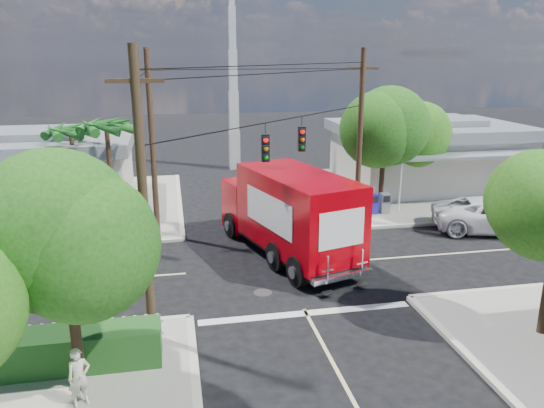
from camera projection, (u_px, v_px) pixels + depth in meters
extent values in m
plane|color=black|center=(281.00, 266.00, 22.52)|extent=(120.00, 120.00, 0.00)
cube|color=gray|center=(410.00, 190.00, 34.88)|extent=(14.00, 14.00, 0.14)
cube|color=beige|center=(307.00, 195.00, 33.61)|extent=(0.25, 14.00, 0.14)
cube|color=beige|center=(467.00, 222.00, 28.27)|extent=(14.00, 0.25, 0.14)
cube|color=gray|center=(58.00, 207.00, 30.89)|extent=(14.00, 14.00, 0.14)
cube|color=beige|center=(179.00, 201.00, 32.16)|extent=(0.25, 14.00, 0.14)
cube|color=beige|center=(28.00, 249.00, 24.28)|extent=(14.00, 0.25, 0.14)
cube|color=beige|center=(247.00, 203.00, 31.96)|extent=(0.12, 12.00, 0.01)
cube|color=beige|center=(494.00, 250.00, 24.33)|extent=(12.00, 0.12, 0.01)
cube|color=beige|center=(31.00, 285.00, 20.70)|extent=(12.00, 0.12, 0.01)
cube|color=silver|center=(306.00, 313.00, 18.46)|extent=(7.50, 0.40, 0.01)
cube|color=beige|center=(426.00, 160.00, 35.62)|extent=(11.00, 8.00, 3.40)
cube|color=gray|center=(429.00, 129.00, 35.05)|extent=(11.80, 8.80, 0.70)
cube|color=gray|center=(429.00, 121.00, 34.92)|extent=(6.05, 4.40, 0.50)
cube|color=gray|center=(467.00, 155.00, 30.66)|extent=(9.90, 1.80, 0.15)
cylinder|color=silver|center=(400.00, 186.00, 29.50)|extent=(0.12, 0.12, 2.90)
cylinder|color=silver|center=(540.00, 179.00, 31.10)|extent=(0.12, 0.12, 2.90)
cube|color=beige|center=(42.00, 175.00, 31.66)|extent=(10.00, 8.00, 3.20)
cube|color=gray|center=(38.00, 142.00, 31.13)|extent=(10.80, 8.80, 0.70)
cube|color=gray|center=(37.00, 134.00, 30.99)|extent=(5.50, 4.40, 0.50)
cube|color=gray|center=(18.00, 174.00, 26.74)|extent=(9.00, 1.80, 0.15)
cylinder|color=silver|center=(101.00, 200.00, 27.08)|extent=(0.12, 0.12, 2.70)
cube|color=silver|center=(235.00, 150.00, 41.08)|extent=(0.80, 0.80, 3.00)
cube|color=silver|center=(234.00, 111.00, 40.26)|extent=(0.70, 0.70, 3.00)
cube|color=silver|center=(233.00, 70.00, 39.44)|extent=(0.60, 0.60, 3.00)
cube|color=silver|center=(232.00, 28.00, 38.61)|extent=(0.50, 0.50, 3.00)
cylinder|color=#422D1C|center=(75.00, 325.00, 13.62)|extent=(0.28, 0.28, 3.71)
sphere|color=#1B4B11|center=(65.00, 240.00, 12.98)|extent=(3.71, 3.71, 3.71)
sphere|color=#1B4B11|center=(48.00, 230.00, 13.03)|extent=(3.02, 3.02, 3.02)
sphere|color=#1B4B11|center=(79.00, 248.00, 12.79)|extent=(3.25, 3.25, 3.25)
cylinder|color=#422D1C|center=(382.00, 174.00, 29.65)|extent=(0.28, 0.28, 4.10)
sphere|color=#1B4B11|center=(385.00, 129.00, 28.94)|extent=(4.10, 4.10, 4.10)
sphere|color=#1B4B11|center=(377.00, 124.00, 28.99)|extent=(3.33, 3.33, 3.33)
sphere|color=#1B4B11|center=(393.00, 132.00, 28.76)|extent=(3.58, 3.58, 3.58)
cylinder|color=#422D1C|center=(408.00, 169.00, 32.27)|extent=(0.28, 0.28, 3.58)
sphere|color=#216313|center=(411.00, 132.00, 31.65)|extent=(3.58, 3.58, 3.58)
sphere|color=#216313|center=(403.00, 128.00, 31.71)|extent=(2.91, 2.91, 2.91)
sphere|color=#216313|center=(418.00, 135.00, 31.46)|extent=(3.14, 3.14, 3.14)
sphere|color=#216313|center=(543.00, 208.00, 15.94)|extent=(2.81, 2.81, 2.81)
cylinder|color=#422D1C|center=(110.00, 175.00, 27.51)|extent=(0.24, 0.24, 5.00)
cone|color=#1C5D1D|center=(124.00, 124.00, 26.96)|extent=(0.50, 2.06, 0.98)
cone|color=#1C5D1D|center=(119.00, 123.00, 27.57)|extent=(1.92, 1.68, 0.98)
cone|color=#1C5D1D|center=(104.00, 123.00, 27.59)|extent=(2.12, 0.95, 0.98)
cone|color=#1C5D1D|center=(90.00, 124.00, 27.02)|extent=(1.34, 2.07, 0.98)
cone|color=#1C5D1D|center=(88.00, 126.00, 26.28)|extent=(1.34, 2.07, 0.98)
cone|color=#1C5D1D|center=(100.00, 127.00, 25.94)|extent=(2.12, 0.95, 0.98)
cone|color=#1C5D1D|center=(116.00, 126.00, 26.24)|extent=(1.92, 1.68, 0.98)
cylinder|color=#422D1C|center=(75.00, 174.00, 28.62)|extent=(0.24, 0.24, 4.60)
cone|color=#1C5D1D|center=(88.00, 129.00, 28.13)|extent=(0.50, 2.06, 0.98)
cone|color=#1C5D1D|center=(84.00, 128.00, 28.73)|extent=(1.92, 1.68, 0.98)
cone|color=#1C5D1D|center=(69.00, 128.00, 28.76)|extent=(2.12, 0.95, 0.98)
cone|color=#1C5D1D|center=(56.00, 129.00, 28.18)|extent=(1.34, 2.07, 0.98)
cone|color=#1C5D1D|center=(53.00, 131.00, 27.45)|extent=(1.34, 2.07, 0.98)
cone|color=#1C5D1D|center=(64.00, 132.00, 27.10)|extent=(2.12, 0.95, 0.98)
cone|color=#1C5D1D|center=(80.00, 131.00, 27.40)|extent=(1.92, 1.68, 0.98)
cylinder|color=#473321|center=(144.00, 204.00, 15.43)|extent=(0.28, 0.28, 9.00)
cube|color=#473321|center=(135.00, 81.00, 14.47)|extent=(1.60, 0.12, 0.12)
cylinder|color=#473321|center=(360.00, 139.00, 27.14)|extent=(0.28, 0.28, 9.00)
cube|color=#473321|center=(363.00, 68.00, 26.18)|extent=(1.60, 0.12, 0.12)
cylinder|color=#473321|center=(152.00, 145.00, 25.25)|extent=(0.28, 0.28, 9.00)
cube|color=#473321|center=(148.00, 70.00, 24.29)|extent=(1.60, 0.12, 0.12)
cylinder|color=black|center=(282.00, 120.00, 20.82)|extent=(10.43, 10.43, 0.04)
cube|color=black|center=(265.00, 148.00, 20.18)|extent=(0.30, 0.24, 1.05)
sphere|color=red|center=(266.00, 140.00, 19.95)|extent=(0.20, 0.20, 0.20)
cube|color=black|center=(302.00, 139.00, 22.32)|extent=(0.30, 0.24, 1.05)
sphere|color=red|center=(303.00, 132.00, 22.09)|extent=(0.20, 0.20, 0.20)
cube|color=silver|center=(62.00, 342.00, 15.68)|extent=(5.94, 0.05, 0.08)
cube|color=silver|center=(61.00, 330.00, 15.57)|extent=(5.94, 0.05, 0.08)
cube|color=silver|center=(158.00, 329.00, 16.15)|extent=(0.09, 0.06, 1.00)
cube|color=#1A4A19|center=(48.00, 351.00, 14.83)|extent=(6.20, 1.20, 1.10)
cube|color=red|center=(361.00, 204.00, 29.24)|extent=(0.50, 0.50, 1.10)
cube|color=#1A1EA7|center=(373.00, 204.00, 29.36)|extent=(0.50, 0.50, 1.10)
cube|color=slate|center=(385.00, 203.00, 29.49)|extent=(0.50, 0.50, 1.10)
cube|color=black|center=(286.00, 241.00, 23.77)|extent=(4.92, 9.05, 0.28)
cube|color=#A80009|center=(253.00, 204.00, 26.42)|extent=(3.10, 2.57, 2.45)
cube|color=black|center=(247.00, 191.00, 26.96)|extent=(2.32, 0.93, 1.06)
cube|color=silver|center=(245.00, 213.00, 27.49)|extent=(2.49, 0.86, 0.39)
cube|color=#A80009|center=(298.00, 211.00, 22.45)|extent=(4.50, 6.98, 3.23)
cube|color=white|center=(326.00, 203.00, 23.03)|extent=(1.16, 3.85, 1.45)
cube|color=white|center=(268.00, 212.00, 21.78)|extent=(1.16, 3.85, 1.45)
cube|color=white|center=(342.00, 229.00, 19.63)|extent=(1.93, 0.59, 1.45)
cube|color=silver|center=(342.00, 276.00, 20.01)|extent=(2.64, 1.03, 0.20)
cube|color=silver|center=(327.00, 270.00, 19.42)|extent=(0.50, 0.21, 1.11)
cube|color=silver|center=(362.00, 263.00, 20.11)|extent=(0.50, 0.21, 1.11)
cylinder|color=black|center=(232.00, 225.00, 25.95)|extent=(0.69, 1.27, 1.22)
cylinder|color=black|center=(278.00, 218.00, 27.09)|extent=(0.69, 1.27, 1.22)
cylinder|color=black|center=(298.00, 272.00, 20.44)|extent=(0.69, 1.27, 1.22)
cylinder|color=black|center=(352.00, 260.00, 21.58)|extent=(0.69, 1.27, 1.22)
imported|color=silver|center=(495.00, 215.00, 26.69)|extent=(6.68, 4.51, 1.70)
imported|color=beige|center=(79.00, 377.00, 13.27)|extent=(0.66, 0.56, 1.55)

